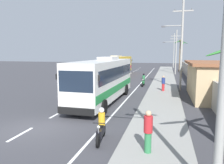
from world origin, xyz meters
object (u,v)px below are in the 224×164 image
at_px(coach_bus_far_lane, 118,65).
at_px(utility_pole_nearest, 223,28).
at_px(utility_pole_distant, 174,50).
at_px(motorcycle_beside_bus, 143,81).
at_px(coach_bus_foreground, 104,79).
at_px(utility_pole_mid, 181,42).
at_px(pedestrian_near_kerb, 163,83).
at_px(palm_nearest, 180,48).
at_px(motorcycle_trailing, 101,128).
at_px(pedestrian_midwalk, 148,131).
at_px(utility_pole_far, 176,51).

distance_m(coach_bus_far_lane, utility_pole_nearest, 36.18).
bearing_deg(utility_pole_distant, motorcycle_beside_bus, -97.07).
xyz_separation_m(coach_bus_foreground, utility_pole_mid, (6.58, 7.32, 3.31)).
bearing_deg(pedestrian_near_kerb, palm_nearest, 56.47).
height_order(motorcycle_trailing, utility_pole_nearest, utility_pole_nearest).
distance_m(motorcycle_trailing, utility_pole_mid, 16.74).
distance_m(coach_bus_far_lane, pedestrian_midwalk, 33.27).
distance_m(utility_pole_far, utility_pole_distant, 18.83).
height_order(coach_bus_far_lane, utility_pole_far, utility_pole_far).
relative_size(pedestrian_near_kerb, utility_pole_nearest, 0.18).
bearing_deg(utility_pole_nearest, motorcycle_beside_bus, 101.26).
bearing_deg(utility_pole_far, utility_pole_distant, 89.59).
bearing_deg(motorcycle_trailing, palm_nearest, 82.25).
relative_size(motorcycle_trailing, utility_pole_nearest, 0.22).
xyz_separation_m(pedestrian_near_kerb, utility_pole_far, (1.77, 20.47, 3.55)).
relative_size(coach_bus_foreground, utility_pole_nearest, 1.26).
distance_m(coach_bus_foreground, palm_nearest, 33.05).
relative_size(motorcycle_trailing, pedestrian_near_kerb, 1.22).
bearing_deg(utility_pole_distant, utility_pole_nearest, -90.23).
xyz_separation_m(utility_pole_nearest, palm_nearest, (1.21, 43.47, 0.43)).
bearing_deg(coach_bus_foreground, coach_bus_far_lane, 99.69).
relative_size(pedestrian_near_kerb, utility_pole_mid, 0.16).
bearing_deg(motorcycle_trailing, coach_bus_far_lane, 101.28).
height_order(motorcycle_beside_bus, palm_nearest, palm_nearest).
height_order(motorcycle_trailing, utility_pole_far, utility_pole_far).
height_order(pedestrian_midwalk, utility_pole_nearest, utility_pole_nearest).
relative_size(utility_pole_nearest, utility_pole_far, 1.06).
height_order(motorcycle_beside_bus, pedestrian_midwalk, pedestrian_midwalk).
relative_size(coach_bus_far_lane, motorcycle_beside_bus, 6.40).
bearing_deg(utility_pole_distant, utility_pole_far, -90.41).
distance_m(coach_bus_far_lane, motorcycle_beside_bus, 14.98).
height_order(coach_bus_foreground, motorcycle_trailing, coach_bus_foreground).
bearing_deg(coach_bus_foreground, motorcycle_trailing, -74.34).
distance_m(pedestrian_near_kerb, utility_pole_mid, 4.91).
bearing_deg(coach_bus_far_lane, palm_nearest, 37.48).
bearing_deg(utility_pole_distant, utility_pole_mid, -90.29).
bearing_deg(utility_pole_distant, coach_bus_foreground, -98.56).
xyz_separation_m(motorcycle_trailing, palm_nearest, (5.47, 40.15, 4.55)).
bearing_deg(pedestrian_near_kerb, utility_pole_mid, 16.56).
height_order(motorcycle_beside_bus, utility_pole_distant, utility_pole_distant).
bearing_deg(motorcycle_trailing, utility_pole_nearest, -37.97).
xyz_separation_m(motorcycle_beside_bus, pedestrian_near_kerb, (2.49, -3.79, 0.33)).
distance_m(motorcycle_trailing, pedestrian_midwalk, 2.50).
xyz_separation_m(pedestrian_near_kerb, utility_pole_nearest, (1.68, -17.18, 3.79)).
distance_m(utility_pole_nearest, utility_pole_far, 37.65).
relative_size(coach_bus_foreground, palm_nearest, 1.62).
height_order(coach_bus_foreground, utility_pole_mid, utility_pole_mid).
height_order(motorcycle_trailing, utility_pole_mid, utility_pole_mid).
xyz_separation_m(coach_bus_foreground, coach_bus_far_lane, (-3.93, 23.00, -0.07)).
height_order(coach_bus_foreground, pedestrian_near_kerb, coach_bus_foreground).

